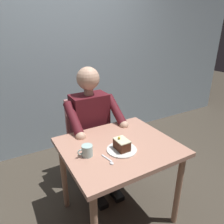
% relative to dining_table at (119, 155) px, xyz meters
% --- Properties ---
extents(ground_plane, '(14.00, 14.00, 0.00)m').
position_rel_dining_table_xyz_m(ground_plane, '(0.00, 0.00, -0.63)').
color(ground_plane, '#413A2F').
extents(cafe_rear_panel, '(6.40, 0.12, 3.00)m').
position_rel_dining_table_xyz_m(cafe_rear_panel, '(0.00, -1.49, 0.87)').
color(cafe_rear_panel, '#99ADBB').
rests_on(cafe_rear_panel, ground).
extents(dining_table, '(0.89, 0.77, 0.73)m').
position_rel_dining_table_xyz_m(dining_table, '(0.00, 0.00, 0.00)').
color(dining_table, tan).
rests_on(dining_table, ground).
extents(chair, '(0.42, 0.42, 0.91)m').
position_rel_dining_table_xyz_m(chair, '(0.00, -0.66, -0.13)').
color(chair, tan).
rests_on(chair, ground).
extents(seated_person, '(0.53, 0.58, 1.27)m').
position_rel_dining_table_xyz_m(seated_person, '(0.00, -0.49, 0.04)').
color(seated_person, '#50141C').
rests_on(seated_person, ground).
extents(dessert_plate, '(0.23, 0.23, 0.01)m').
position_rel_dining_table_xyz_m(dessert_plate, '(0.02, 0.08, 0.10)').
color(dessert_plate, white).
rests_on(dessert_plate, dining_table).
extents(cake_slice, '(0.09, 0.12, 0.10)m').
position_rel_dining_table_xyz_m(cake_slice, '(0.02, 0.08, 0.15)').
color(cake_slice, '#462213').
rests_on(cake_slice, dessert_plate).
extents(coffee_cup, '(0.12, 0.08, 0.09)m').
position_rel_dining_table_xyz_m(coffee_cup, '(0.28, 0.01, 0.14)').
color(coffee_cup, '#A9CEC9').
rests_on(coffee_cup, dining_table).
extents(dessert_spoon, '(0.03, 0.14, 0.01)m').
position_rel_dining_table_xyz_m(dessert_spoon, '(0.17, 0.15, 0.10)').
color(dessert_spoon, silver).
rests_on(dessert_spoon, dining_table).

